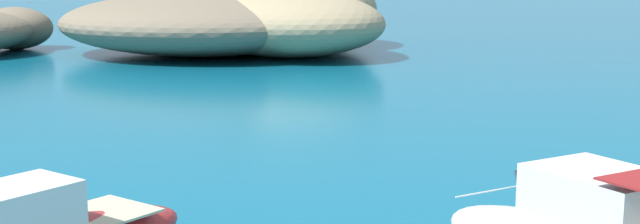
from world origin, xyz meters
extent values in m
ellipsoid|color=#84755B|center=(-1.54, 70.95, 2.92)|extent=(28.05, 28.03, 5.83)
ellipsoid|color=#756651|center=(-5.35, 63.89, 2.63)|extent=(31.53, 30.49, 5.26)
ellipsoid|color=#84755B|center=(4.47, 67.09, 2.14)|extent=(16.07, 17.05, 4.27)
ellipsoid|color=#9E8966|center=(4.22, 69.19, 3.53)|extent=(18.14, 19.12, 7.05)
ellipsoid|color=#9E8966|center=(1.60, 61.04, 2.80)|extent=(22.33, 23.67, 5.59)
ellipsoid|color=#84755B|center=(-5.72, 63.12, 1.81)|extent=(13.68, 13.92, 3.62)
ellipsoid|color=#756651|center=(-21.47, 71.42, 1.92)|extent=(8.15, 7.95, 3.85)
cube|color=silver|center=(0.42, 9.00, 2.31)|extent=(2.90, 3.34, 1.40)
cube|color=#2D4756|center=(-0.04, 10.34, 2.45)|extent=(1.95, 0.93, 0.74)
cylinder|color=silver|center=(-0.69, 12.22, 1.76)|extent=(2.00, 0.72, 0.04)
cube|color=silver|center=(-11.65, 12.28, 1.90)|extent=(2.87, 2.83, 1.15)
camera|label=1|loc=(-8.46, -5.77, 7.10)|focal=45.31mm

